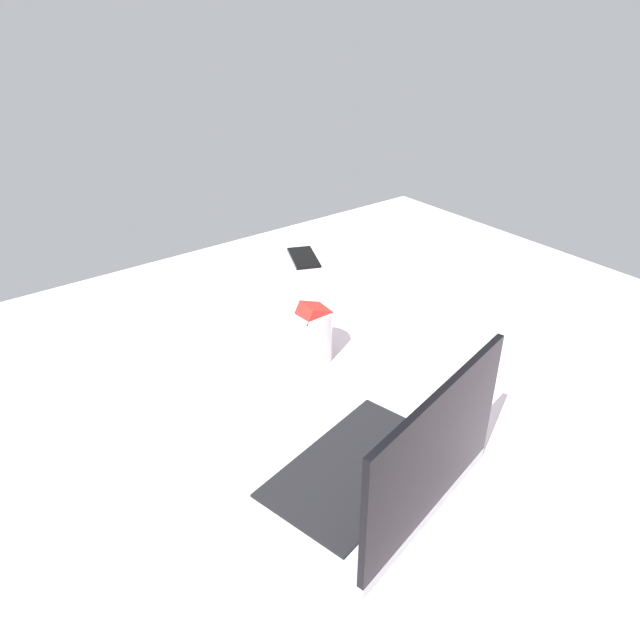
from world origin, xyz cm
name	(u,v)px	position (x,y,z in cm)	size (l,w,h in cm)	color
bed_mattress	(326,406)	(0.00, 0.00, 9.00)	(180.00, 140.00, 18.00)	silver
laptop	(383,470)	(13.22, 30.47, 22.41)	(37.39, 29.94, 23.00)	#B7BABC
snack_cup	(309,333)	(0.19, -5.38, 23.87)	(9.00, 9.98, 13.70)	silver
cell_phone	(304,258)	(-28.32, -46.59, 18.40)	(6.80, 14.00, 0.80)	black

